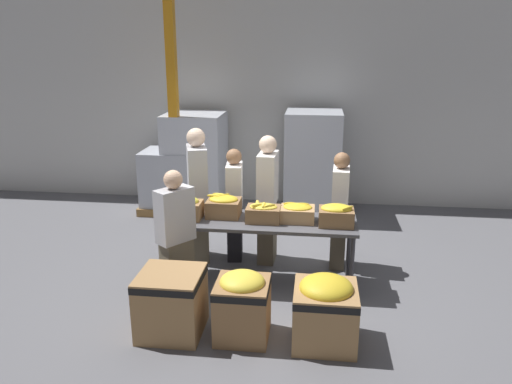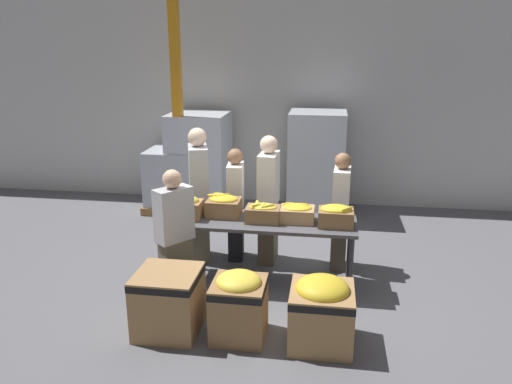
# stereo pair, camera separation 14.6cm
# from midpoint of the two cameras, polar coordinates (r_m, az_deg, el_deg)

# --- Properties ---
(ground_plane) EXTENTS (30.00, 30.00, 0.00)m
(ground_plane) POSITION_cam_midpoint_polar(r_m,az_deg,el_deg) (6.22, 1.19, -10.21)
(ground_plane) COLOR slate
(wall_back) EXTENTS (16.00, 0.08, 4.00)m
(wall_back) POSITION_cam_midpoint_polar(r_m,az_deg,el_deg) (8.86, 4.05, 11.45)
(wall_back) COLOR silver
(wall_back) RESTS_ON ground_plane
(sorting_table) EXTENTS (2.25, 0.71, 0.81)m
(sorting_table) POSITION_cam_midpoint_polar(r_m,az_deg,el_deg) (5.92, 1.23, -3.79)
(sorting_table) COLOR #4C4C51
(sorting_table) RESTS_ON ground_plane
(banana_box_0) EXTENTS (0.40, 0.34, 0.28)m
(banana_box_0) POSITION_cam_midpoint_polar(r_m,az_deg,el_deg) (5.97, -7.39, -1.67)
(banana_box_0) COLOR olive
(banana_box_0) RESTS_ON sorting_table
(banana_box_1) EXTENTS (0.40, 0.33, 0.27)m
(banana_box_1) POSITION_cam_midpoint_polar(r_m,az_deg,el_deg) (6.00, -3.02, -1.54)
(banana_box_1) COLOR olive
(banana_box_1) RESTS_ON sorting_table
(banana_box_2) EXTENTS (0.40, 0.28, 0.24)m
(banana_box_2) POSITION_cam_midpoint_polar(r_m,az_deg,el_deg) (5.82, 1.51, -2.34)
(banana_box_2) COLOR olive
(banana_box_2) RESTS_ON sorting_table
(banana_box_3) EXTENTS (0.40, 0.31, 0.22)m
(banana_box_3) POSITION_cam_midpoint_polar(r_m,az_deg,el_deg) (5.85, 5.45, -2.37)
(banana_box_3) COLOR tan
(banana_box_3) RESTS_ON sorting_table
(banana_box_4) EXTENTS (0.40, 0.31, 0.25)m
(banana_box_4) POSITION_cam_midpoint_polar(r_m,az_deg,el_deg) (5.76, 9.84, -2.64)
(banana_box_4) COLOR olive
(banana_box_4) RESTS_ON sorting_table
(volunteer_0) EXTENTS (0.24, 0.42, 1.51)m
(volunteer_0) POSITION_cam_midpoint_polar(r_m,az_deg,el_deg) (6.60, -1.70, -1.50)
(volunteer_0) COLOR black
(volunteer_0) RESTS_ON ground_plane
(volunteer_1) EXTENTS (0.41, 0.45, 1.53)m
(volunteer_1) POSITION_cam_midpoint_polar(r_m,az_deg,el_deg) (5.58, -8.50, -5.12)
(volunteer_1) COLOR #6B604C
(volunteer_1) RESTS_ON ground_plane
(volunteer_2) EXTENTS (0.23, 0.42, 1.52)m
(volunteer_2) POSITION_cam_midpoint_polar(r_m,az_deg,el_deg) (6.44, 10.26, -2.23)
(volunteer_2) COLOR #6B604C
(volunteer_2) RESTS_ON ground_plane
(volunteer_3) EXTENTS (0.25, 0.47, 1.70)m
(volunteer_3) POSITION_cam_midpoint_polar(r_m,az_deg,el_deg) (6.49, 2.08, -0.97)
(volunteer_3) COLOR #6B604C
(volunteer_3) RESTS_ON ground_plane
(volunteer_4) EXTENTS (0.37, 0.53, 1.78)m
(volunteer_4) POSITION_cam_midpoint_polar(r_m,az_deg,el_deg) (6.59, -5.88, -0.40)
(volunteer_4) COLOR #6B604C
(volunteer_4) RESTS_ON ground_plane
(donation_bin_0) EXTENTS (0.62, 0.62, 0.64)m
(donation_bin_0) POSITION_cam_midpoint_polar(r_m,az_deg,el_deg) (5.18, -9.16, -12.02)
(donation_bin_0) COLOR #A37A4C
(donation_bin_0) RESTS_ON ground_plane
(donation_bin_1) EXTENTS (0.52, 0.52, 0.69)m
(donation_bin_1) POSITION_cam_midpoint_polar(r_m,az_deg,el_deg) (5.01, -1.10, -12.58)
(donation_bin_1) COLOR olive
(donation_bin_1) RESTS_ON ground_plane
(donation_bin_2) EXTENTS (0.61, 0.61, 0.69)m
(donation_bin_2) POSITION_cam_midpoint_polar(r_m,az_deg,el_deg) (4.96, 8.37, -13.13)
(donation_bin_2) COLOR #A37A4C
(donation_bin_2) RESTS_ON ground_plane
(support_pillar) EXTENTS (0.15, 0.15, 4.00)m
(support_pillar) POSITION_cam_midpoint_polar(r_m,az_deg,el_deg) (8.10, -8.49, 10.81)
(support_pillar) COLOR orange
(support_pillar) RESTS_ON ground_plane
(pallet_stack_0) EXTENTS (1.05, 1.05, 1.67)m
(pallet_stack_0) POSITION_cam_midpoint_polar(r_m,az_deg,el_deg) (8.63, -5.95, 3.35)
(pallet_stack_0) COLOR olive
(pallet_stack_0) RESTS_ON ground_plane
(pallet_stack_1) EXTENTS (0.93, 0.93, 1.06)m
(pallet_stack_1) POSITION_cam_midpoint_polar(r_m,az_deg,el_deg) (8.75, -8.88, 1.35)
(pallet_stack_1) COLOR olive
(pallet_stack_1) RESTS_ON ground_plane
(pallet_stack_2) EXTENTS (0.99, 0.99, 1.75)m
(pallet_stack_2) POSITION_cam_midpoint_polar(r_m,az_deg,el_deg) (8.34, 7.43, 3.08)
(pallet_stack_2) COLOR olive
(pallet_stack_2) RESTS_ON ground_plane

